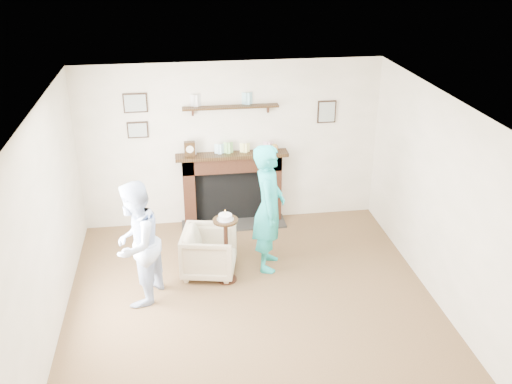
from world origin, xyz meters
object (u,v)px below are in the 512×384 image
armchair (210,272)px  pedestal_table (226,238)px  man (142,299)px  woman (268,265)px

armchair → pedestal_table: size_ratio=0.68×
armchair → pedestal_table: (0.20, -0.21, 0.63)m
armchair → pedestal_table: pedestal_table is taller
man → woman: size_ratio=0.90×
man → pedestal_table: size_ratio=1.54×
pedestal_table → armchair: bearing=133.8°
man → pedestal_table: 1.29m
man → pedestal_table: (1.09, 0.28, 0.63)m
man → armchair: bearing=141.1°
armchair → pedestal_table: bearing=-124.5°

